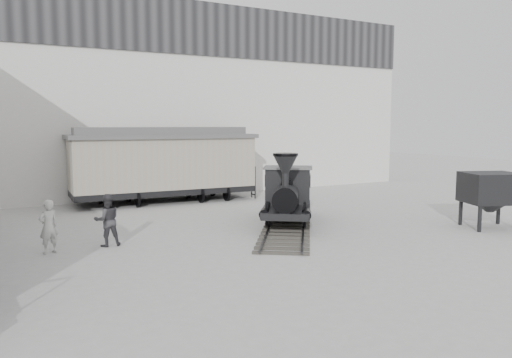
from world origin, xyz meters
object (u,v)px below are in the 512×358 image
coal_hopper (491,192)px  boxcar (164,163)px  visitor_a (48,227)px  locomotive (288,199)px  visitor_b (107,220)px

coal_hopper → boxcar: bearing=147.9°
visitor_a → coal_hopper: coal_hopper is taller
locomotive → visitor_a: 9.05m
locomotive → coal_hopper: size_ratio=3.19×
boxcar → visitor_a: 10.74m
coal_hopper → visitor_a: bearing=-173.2°
locomotive → boxcar: 8.69m
locomotive → visitor_a: (-9.05, -0.10, -0.23)m
boxcar → visitor_b: boxcar is taller
boxcar → coal_hopper: bearing=-51.2°
locomotive → visitor_b: size_ratio=4.47×
visitor_a → visitor_b: (1.85, 0.06, 0.03)m
boxcar → locomotive: bearing=-71.0°
locomotive → visitor_b: bearing=-144.8°
boxcar → coal_hopper: boxcar is taller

